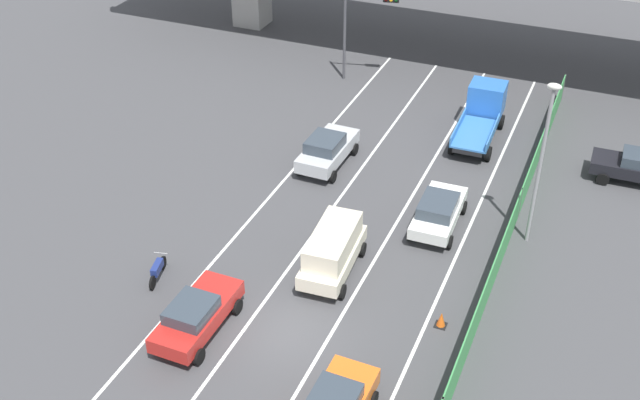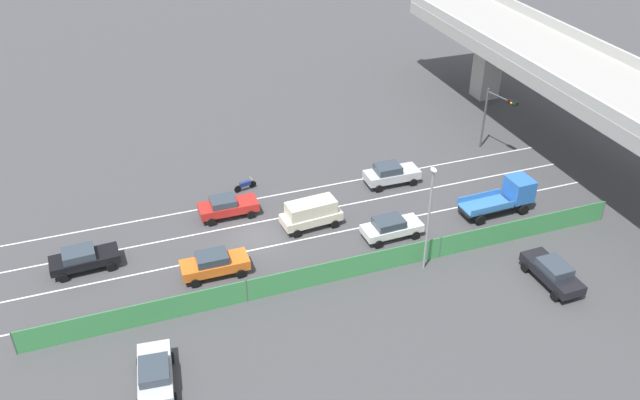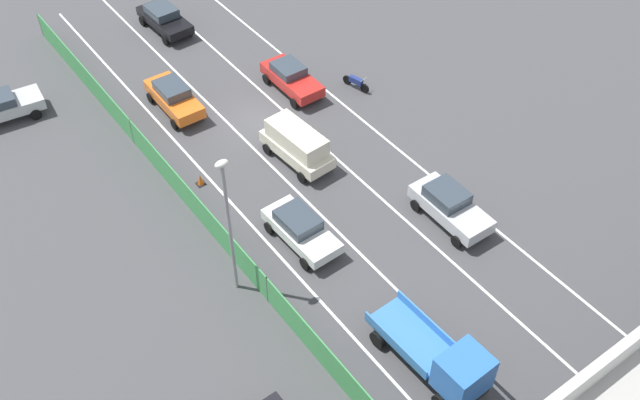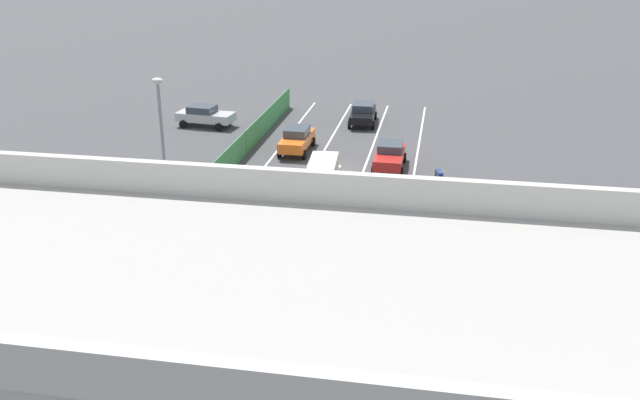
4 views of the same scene
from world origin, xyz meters
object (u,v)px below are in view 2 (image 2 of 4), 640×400
car_taxi_orange (214,264)px  motorcycle (245,185)px  traffic_cone (316,268)px  parked_sedan_dark (553,272)px  flatbed_truck_blue (508,195)px  street_lamp (429,210)px  car_sedan_black (83,258)px  traffic_light (495,111)px  car_hatchback_white (391,227)px  car_sedan_red (227,206)px  car_sedan_silver (391,173)px  car_van_cream (311,213)px  parked_wagon_silver (155,374)px

car_taxi_orange → motorcycle: bearing=155.0°
traffic_cone → parked_sedan_dark: bearing=66.0°
flatbed_truck_blue → street_lamp: 10.76m
car_sedan_black → motorcycle: bearing=116.2°
traffic_light → traffic_cone: traffic_light is taller
parked_sedan_dark → car_hatchback_white: bearing=-136.9°
car_sedan_red → car_sedan_silver: car_sedan_silver is taller
motorcycle → traffic_cone: bearing=8.9°
car_taxi_orange → traffic_light: (-8.90, 26.61, 3.04)m
parked_sedan_dark → traffic_light: traffic_light is taller
street_lamp → parked_sedan_dark: bearing=59.4°
car_sedan_black → car_taxi_orange: (3.61, 8.15, 0.05)m
parked_sedan_dark → car_sedan_red: bearing=-129.3°
car_van_cream → car_sedan_silver: (-3.61, 8.10, -0.25)m
traffic_cone → car_hatchback_white: bearing=107.1°
flatbed_truck_blue → car_taxi_orange: bearing=-89.3°
car_taxi_orange → parked_sedan_dark: size_ratio=0.96×
traffic_light → traffic_cone: size_ratio=8.64×
car_hatchback_white → flatbed_truck_blue: bearing=91.5°
flatbed_truck_blue → motorcycle: size_ratio=2.97×
car_sedan_silver → street_lamp: size_ratio=0.58×
car_sedan_red → car_sedan_silver: 13.60m
car_van_cream → street_lamp: bearing=37.4°
car_sedan_red → traffic_cone: (8.61, 4.05, -0.59)m
motorcycle → traffic_cone: size_ratio=2.93×
flatbed_truck_blue → parked_wagon_silver: size_ratio=1.24×
car_sedan_silver → parked_sedan_dark: car_sedan_silver is taller
car_sedan_black → car_van_cream: bearing=88.6°
car_sedan_black → car_taxi_orange: bearing=66.1°
car_hatchback_white → flatbed_truck_blue: flatbed_truck_blue is taller
car_van_cream → car_hatchback_white: (3.23, 4.95, -0.31)m
parked_sedan_dark → flatbed_truck_blue: bearing=165.8°
traffic_light → parked_sedan_dark: bearing=-19.4°
car_sedan_red → parked_sedan_dark: (14.89, 18.18, 0.01)m
traffic_cone → car_sedan_silver: bearing=132.7°
car_van_cream → parked_sedan_dark: (11.48, 12.67, -0.30)m
parked_wagon_silver → street_lamp: 19.36m
car_van_cream → car_taxi_orange: size_ratio=1.01×
motorcycle → parked_wagon_silver: size_ratio=0.42×
flatbed_truck_blue → street_lamp: bearing=-65.2°
car_sedan_red → street_lamp: (10.67, 11.05, 3.77)m
parked_sedan_dark → traffic_light: 18.44m
parked_sedan_dark → street_lamp: (-4.22, -7.13, 3.77)m
car_taxi_orange → traffic_light: size_ratio=0.80×
car_sedan_silver → flatbed_truck_blue: size_ratio=0.79×
car_taxi_orange → car_hatchback_white: (0.00, 12.86, -0.05)m
car_hatchback_white → car_taxi_orange: bearing=-90.0°
car_van_cream → motorcycle: 7.46m
car_van_cream → car_sedan_silver: car_van_cream is taller
car_sedan_black → parked_sedan_dark: (11.87, 28.73, 0.02)m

